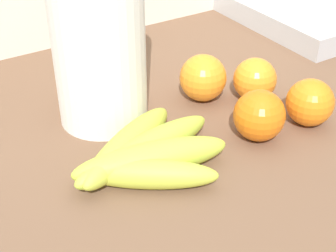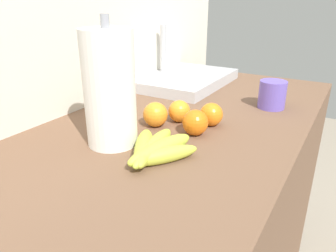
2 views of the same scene
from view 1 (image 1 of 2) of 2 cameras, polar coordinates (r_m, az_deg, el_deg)
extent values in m
cube|color=silver|center=(1.17, -3.03, -0.65)|extent=(1.82, 0.06, 1.30)
ellipsoid|color=#BCC93F|center=(0.59, -2.37, -5.39)|extent=(0.16, 0.12, 0.04)
ellipsoid|color=#BBD03F|center=(0.60, -1.88, -3.78)|extent=(0.20, 0.08, 0.04)
ellipsoid|color=#AEC53F|center=(0.62, -2.58, -2.69)|extent=(0.21, 0.08, 0.04)
ellipsoid|color=#B7C33F|center=(0.63, -4.45, -2.19)|extent=(0.18, 0.13, 0.04)
sphere|color=orange|center=(0.72, 15.70, 2.57)|extent=(0.07, 0.07, 0.07)
sphere|color=orange|center=(0.75, 3.96, 5.44)|extent=(0.07, 0.07, 0.07)
sphere|color=orange|center=(0.76, 9.53, 5.12)|extent=(0.06, 0.06, 0.06)
sphere|color=orange|center=(0.67, 10.24, 1.18)|extent=(0.07, 0.07, 0.07)
cylinder|color=white|center=(0.66, -7.98, 11.18)|extent=(0.12, 0.12, 0.28)
cylinder|color=gray|center=(0.66, -8.08, 12.39)|extent=(0.02, 0.02, 0.31)
camera|label=2|loc=(0.33, -101.96, -17.35)|focal=34.39mm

